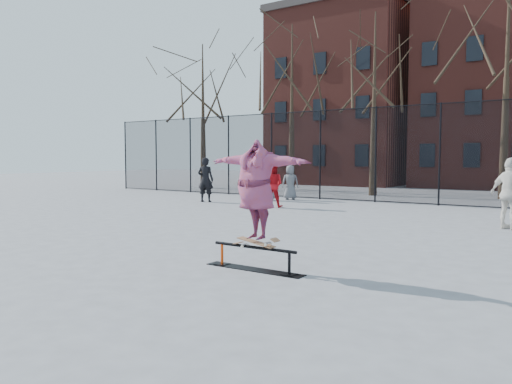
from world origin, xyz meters
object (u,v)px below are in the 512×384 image
Objects in this scene: bystander_extra at (268,181)px; bystander_black at (206,180)px; bystander_grey at (290,182)px; bystander_white at (510,194)px; skate_rail at (254,260)px; skateboard at (256,243)px; bystander_red at (273,185)px; skater at (256,192)px.

bystander_black is at bearing 14.08° from bystander_extra.
bystander_white is at bearing 116.61° from bystander_grey.
skate_rail is 2.50× the size of skateboard.
skate_rail is at bearing 114.14° from bystander_black.
bystander_white is (8.26, -1.34, 0.09)m from bystander_red.
bystander_white is 10.67m from bystander_extra.
bystander_white is at bearing 74.16° from skater.
skater reaches higher than bystander_red.
skate_rail is 1.10× the size of bystander_extra.
bystander_red is (-5.50, 9.00, 0.40)m from skateboard.
skate_rail is 0.92× the size of skater.
bystander_black is 11.92m from bystander_white.
bystander_black reaches higher than bystander_grey.
bystander_black is 1.11× the size of bystander_red.
bystander_black is at bearing 134.17° from skate_rail.
bystander_white reaches higher than bystander_black.
bystander_grey reaches higher than skate_rail.
skateboard is at bearing 81.06° from bystander_grey.
skater is 1.08× the size of bystander_black.
bystander_red is at bearing 155.42° from bystander_black.
skate_rail is at bearing 101.66° from bystander_red.
bystander_red is (-5.46, 9.00, 0.69)m from skate_rail.
skateboard is 12.98m from bystander_black.
skater is at bearing 90.00° from skateboard.
skater is at bearing 114.27° from bystander_black.
bystander_red is at bearing 121.26° from skate_rail.
bystander_white reaches higher than skateboard.
bystander_grey is at bearing -0.09° from bystander_white.
bystander_red is at bearing 121.45° from skateboard.
skater is 1.31× the size of bystander_grey.
bystander_grey is 0.91× the size of bystander_extra.
bystander_grey is 1.05m from bystander_extra.
skater is at bearing 81.06° from bystander_grey.
skate_rail is at bearing -176.08° from skater.
bystander_extra reaches higher than bystander_grey.
bystander_black reaches higher than bystander_red.
skater is 1.20× the size of bystander_red.
skateboard is 10.56m from bystander_red.
bystander_extra is (-1.75, 2.37, -0.00)m from bystander_red.
bystander_grey reaches higher than skateboard.
bystander_black reaches higher than skateboard.
skateboard is at bearing 96.02° from bystander_white.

